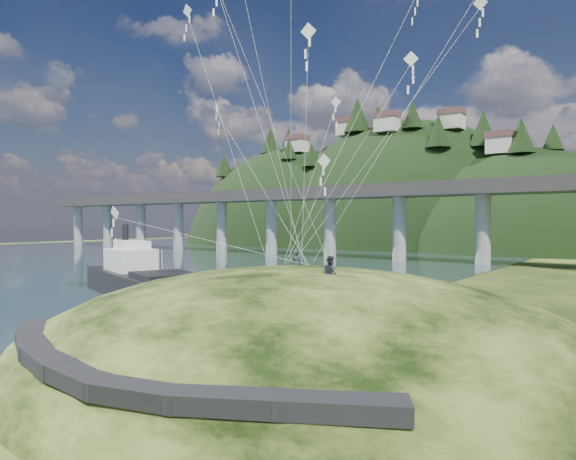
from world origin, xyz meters
The scene contains 10 objects.
ground centered at (0.00, 0.00, 0.00)m, with size 320.00×320.00×0.00m, color black.
water centered at (-72.00, 30.00, 0.01)m, with size 240.00×240.00×0.00m, color #2B454F.
grass_hill centered at (8.00, 2.00, -1.50)m, with size 36.00×32.00×13.00m.
footpath centered at (7.46, -9.74, 2.08)m, with size 22.29×5.84×0.83m.
bridge centered at (-26.46, 70.07, 9.70)m, with size 160.00×11.00×15.00m.
far_ridge centered at (-43.58, 122.17, -7.44)m, with size 153.00×70.00×94.50m.
work_barge centered at (-18.23, 11.14, 1.81)m, with size 21.38×12.39×7.24m.
wooden_dock centered at (-6.61, 5.38, 0.49)m, with size 15.67×5.54×1.11m.
kite_flyers centered at (8.90, 2.07, 5.83)m, with size 5.63×4.55×1.90m.
kite_swarm centered at (6.94, 3.67, 18.97)m, with size 19.92×17.16×19.20m.
Camera 1 is at (24.10, -21.47, 7.59)m, focal length 32.00 mm.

